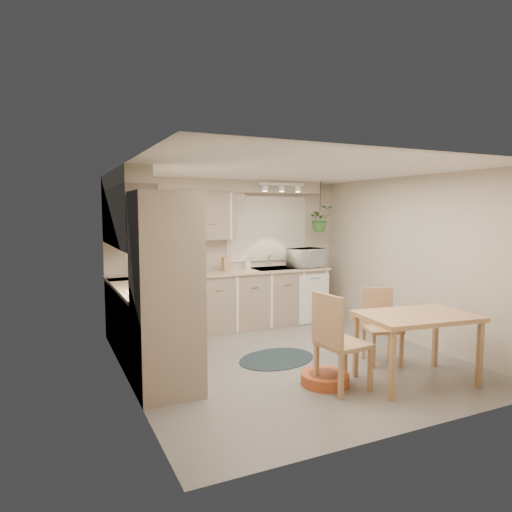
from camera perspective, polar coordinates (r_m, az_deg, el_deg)
name	(u,v)px	position (r m, az deg, el deg)	size (l,w,h in m)	color
floor	(290,360)	(6.00, 4.28, -12.86)	(4.20, 4.20, 0.00)	slate
ceiling	(291,170)	(5.71, 4.45, 10.64)	(4.20, 4.20, 0.00)	silver
wall_back	(229,253)	(7.62, -3.42, 0.35)	(4.00, 0.04, 2.40)	#B9AC99
wall_front	(414,295)	(4.05, 19.15, -4.63)	(4.00, 0.04, 2.40)	#B9AC99
wall_left	(127,277)	(5.06, -15.78, -2.53)	(0.04, 4.20, 2.40)	#B9AC99
wall_right	(412,260)	(6.93, 18.92, -0.47)	(0.04, 4.20, 2.40)	#B9AC99
base_cab_left	(141,324)	(6.10, -14.14, -8.28)	(0.60, 1.85, 0.90)	gray
base_cab_back	(224,302)	(7.38, -3.97, -5.71)	(3.60, 0.60, 0.90)	gray
counter_left	(141,288)	(6.01, -14.15, -3.92)	(0.64, 1.89, 0.04)	beige
counter_back	(224,273)	(7.29, -3.97, -2.10)	(3.64, 0.64, 0.04)	beige
oven_stack	(166,294)	(4.79, -11.15, -4.70)	(0.65, 0.65, 2.10)	gray
wall_oven_face	(196,292)	(4.87, -7.48, -4.46)	(0.02, 0.56, 0.58)	silver
upper_cab_left	(127,217)	(6.03, -15.85, 4.71)	(0.35, 2.00, 0.75)	gray
upper_cab_back	(172,216)	(7.11, -10.47, 4.94)	(2.00, 0.35, 0.75)	gray
soffit_left	(124,179)	(6.04, -16.21, 9.21)	(0.30, 2.00, 0.20)	#B9AC99
soffit_back	(220,186)	(7.38, -4.50, 8.72)	(3.60, 0.30, 0.20)	#B9AC99
cooktop	(152,294)	(5.45, -12.90, -4.60)	(0.52, 0.58, 0.02)	silver
range_hood	(149,255)	(5.39, -13.21, 0.16)	(0.40, 0.60, 0.14)	silver
window_blinds	(267,229)	(7.85, 1.40, 3.44)	(1.40, 0.02, 1.00)	silver
window_frame	(267,229)	(7.86, 1.37, 3.45)	(1.50, 0.02, 1.10)	silver
sink	(274,271)	(7.67, 2.29, -1.86)	(0.70, 0.48, 0.10)	#999BA0
dishwasher_front	(314,299)	(7.77, 7.28, -5.35)	(0.58, 0.01, 0.83)	silver
track_light_bar	(282,184)	(7.39, 3.24, 8.96)	(0.80, 0.04, 0.04)	silver
wall_clock	(238,194)	(7.62, -2.32, 7.74)	(0.30, 0.30, 0.03)	gold
dining_table	(416,348)	(5.46, 19.37, -10.79)	(1.23, 0.82, 0.77)	tan
chair_left	(343,341)	(5.01, 10.88, -10.41)	(0.49, 0.49, 1.05)	tan
chair_back	(383,327)	(5.97, 15.54, -8.52)	(0.43, 0.43, 0.92)	tan
braided_rug	(277,359)	(6.03, 2.61, -12.70)	(1.07, 0.80, 0.01)	black
pet_bed	(325,379)	(5.24, 8.62, -14.96)	(0.53, 0.53, 0.12)	#B83F24
microwave	(307,256)	(7.83, 6.33, 0.03)	(0.59, 0.33, 0.40)	silver
soap_bottle	(247,266)	(7.61, -1.13, -1.28)	(0.09, 0.19, 0.09)	silver
hanging_plant	(320,221)	(7.94, 7.99, 4.29)	(0.40, 0.44, 0.34)	#306629
coffee_maker	(160,264)	(6.98, -11.90, -1.00)	(0.19, 0.23, 0.34)	black
toaster	(197,268)	(7.16, -7.38, -1.47)	(0.26, 0.15, 0.16)	#999BA0
knife_block	(225,264)	(7.34, -3.85, -1.00)	(0.10, 0.10, 0.23)	tan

